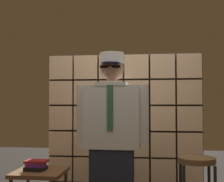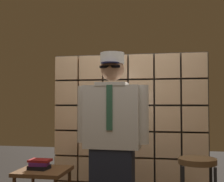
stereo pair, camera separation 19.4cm
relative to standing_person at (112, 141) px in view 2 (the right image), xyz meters
The scene contains 6 objects.
glass_block_wall 0.85m from the standing_person, 86.57° to the left, with size 1.92×0.10×1.92m.
standing_person is the anchor object (origin of this frame).
bar_stool 0.85m from the standing_person, ahead, with size 0.34×0.34×0.79m.
side_table 0.93m from the standing_person, 164.27° to the left, with size 0.52×0.52×0.57m.
book_stack 0.91m from the standing_person, 165.69° to the left, with size 0.23×0.19×0.10m.
coffee_mug 0.99m from the standing_person, 160.62° to the left, with size 0.13×0.08×0.09m.
Camera 2 is at (0.47, -2.59, 1.27)m, focal length 48.85 mm.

